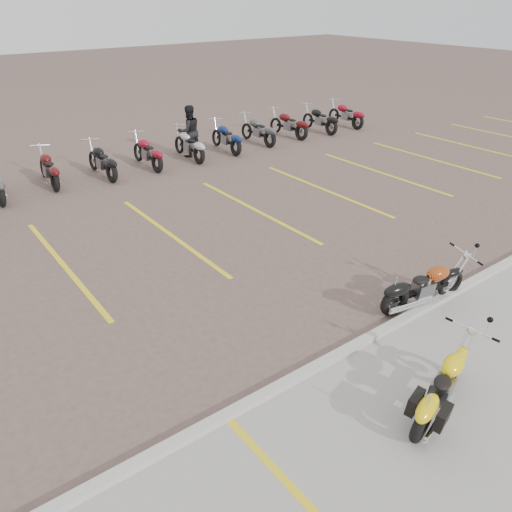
# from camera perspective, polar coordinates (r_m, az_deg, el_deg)

# --- Properties ---
(ground) EXTENTS (100.00, 100.00, 0.00)m
(ground) POSITION_cam_1_polar(r_m,az_deg,el_deg) (9.91, 1.26, -5.56)
(ground) COLOR brown
(ground) RESTS_ON ground
(concrete_apron) EXTENTS (60.00, 5.00, 0.01)m
(concrete_apron) POSITION_cam_1_polar(r_m,az_deg,el_deg) (7.75, 23.60, -19.96)
(concrete_apron) COLOR #9E9B93
(concrete_apron) RESTS_ON ground
(curb) EXTENTS (60.00, 0.18, 0.12)m
(curb) POSITION_cam_1_polar(r_m,az_deg,el_deg) (8.69, 9.56, -10.99)
(curb) COLOR #ADAAA3
(curb) RESTS_ON ground
(parking_stripes) EXTENTS (38.00, 5.50, 0.01)m
(parking_stripes) POSITION_cam_1_polar(r_m,az_deg,el_deg) (12.88, -9.77, 2.43)
(parking_stripes) COLOR gold
(parking_stripes) RESTS_ON ground
(yellow_cruiser) EXTENTS (1.96, 0.66, 0.82)m
(yellow_cruiser) POSITION_cam_1_polar(r_m,az_deg,el_deg) (7.88, 20.11, -14.11)
(yellow_cruiser) COLOR black
(yellow_cruiser) RESTS_ON ground
(flame_cruiser) EXTENTS (2.03, 0.49, 0.84)m
(flame_cruiser) POSITION_cam_1_polar(r_m,az_deg,el_deg) (10.15, 18.29, -3.45)
(flame_cruiser) COLOR black
(flame_cruiser) RESTS_ON ground
(person_b) EXTENTS (0.97, 0.79, 1.87)m
(person_b) POSITION_cam_1_polar(r_m,az_deg,el_deg) (19.01, -7.65, 13.95)
(person_b) COLOR black
(person_b) RESTS_ON ground
(bg_bike_row) EXTENTS (22.13, 2.01, 1.10)m
(bg_bike_row) POSITION_cam_1_polar(r_m,az_deg,el_deg) (17.75, -14.83, 10.98)
(bg_bike_row) COLOR black
(bg_bike_row) RESTS_ON ground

